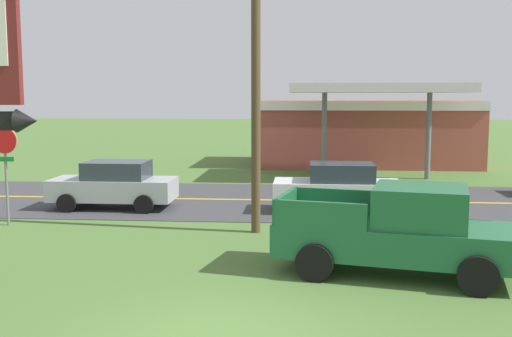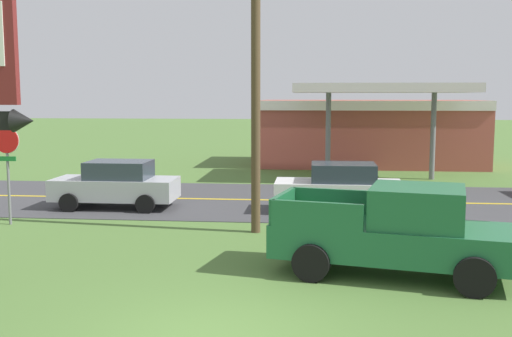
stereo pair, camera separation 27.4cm
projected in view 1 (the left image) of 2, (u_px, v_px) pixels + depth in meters
The scene contains 8 objects.
road_asphalt at pixel (267, 200), 22.47m from camera, with size 140.00×8.00×0.02m, color #3D3D3F.
road_centre_line at pixel (267, 200), 22.47m from camera, with size 126.00×0.20×0.01m, color gold.
stop_sign at pixel (5, 158), 17.95m from camera, with size 0.80×0.08×2.95m.
utility_pole at pixel (256, 63), 16.72m from camera, with size 1.64×0.26×9.01m.
gas_station at pixel (364, 130), 33.82m from camera, with size 12.00×11.50×4.40m.
pickup_green_parked_on_lawn at pixel (401, 231), 13.08m from camera, with size 5.50×3.06×1.96m.
car_silver_near_lane at pixel (114, 185), 20.80m from camera, with size 4.20×2.00×1.64m.
car_white_far_lane at pixel (338, 187), 20.20m from camera, with size 4.20×2.00×1.64m.
Camera 1 is at (1.38, -9.13, 3.88)m, focal length 42.58 mm.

